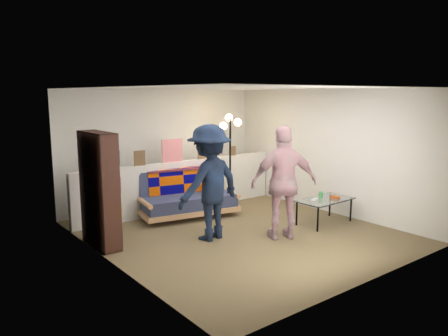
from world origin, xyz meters
The scene contains 10 objects.
ground centered at (0.00, 0.00, 0.00)m, with size 5.00×5.00×0.00m, color brown.
room_shell centered at (0.00, 0.47, 1.67)m, with size 4.60×5.05×2.45m.
half_wall_ledge centered at (0.00, 1.80, 0.50)m, with size 4.45×0.15×1.00m, color silver.
ledge_decor centered at (-0.23, 1.78, 1.18)m, with size 2.97×0.02×0.45m.
futon_sofa centered at (-0.12, 1.36, 0.37)m, with size 1.95×1.17×0.78m.
bookshelf centered at (-2.08, 0.79, 0.82)m, with size 0.29×0.88×1.76m.
coffee_table centered at (1.57, -0.54, 0.42)m, with size 1.08×0.62×0.55m.
floor_lamp centered at (0.99, 1.47, 1.35)m, with size 0.39×0.35×1.90m.
person_left centered at (-0.56, 0.05, 0.92)m, with size 1.19×0.68×1.84m, color black.
person_right centered at (0.39, -0.66, 0.91)m, with size 1.07×0.45×1.83m, color pink.
Camera 1 is at (-4.53, -5.46, 2.32)m, focal length 35.00 mm.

